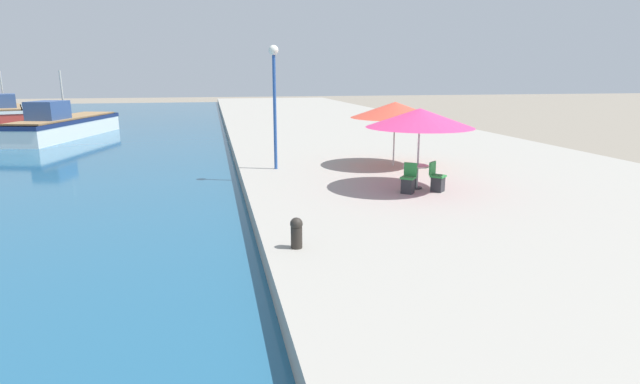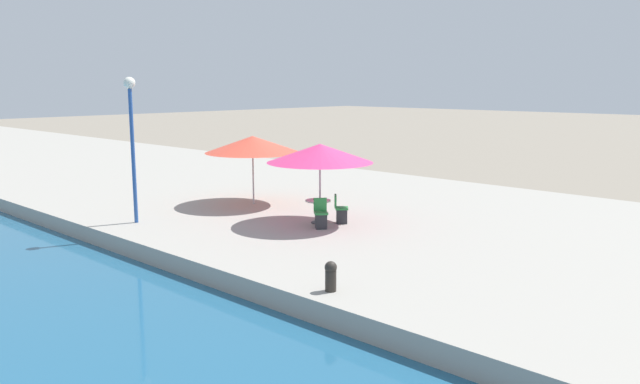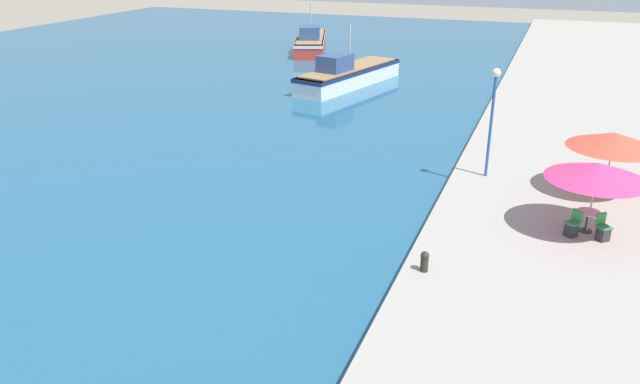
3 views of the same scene
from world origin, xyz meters
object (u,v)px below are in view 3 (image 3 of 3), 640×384
at_px(cafe_umbrella_white, 614,140).
at_px(fishing_boat_mid, 311,42).
at_px(cafe_chair_right, 603,231).
at_px(cafe_table, 588,217).
at_px(cafe_umbrella_pink, 597,171).
at_px(lamppost, 493,104).
at_px(mooring_bollard, 425,261).
at_px(cafe_chair_left, 572,227).
at_px(fishing_boat_near, 348,74).

bearing_deg(cafe_umbrella_white, fishing_boat_mid, 129.23).
bearing_deg(cafe_chair_right, cafe_table, -90.00).
xyz_separation_m(cafe_umbrella_white, cafe_chair_right, (-0.23, -4.47, -1.87)).
xyz_separation_m(cafe_umbrella_pink, cafe_umbrella_white, (0.69, 4.00, -0.03)).
xyz_separation_m(cafe_chair_right, lamppost, (-4.38, 4.80, 2.77)).
bearing_deg(fishing_boat_mid, cafe_chair_right, -73.98).
bearing_deg(cafe_umbrella_white, mooring_bollard, -121.58).
xyz_separation_m(mooring_bollard, lamppost, (0.70, 8.99, 2.74)).
xyz_separation_m(cafe_umbrella_pink, cafe_chair_left, (-0.50, -0.50, -1.90)).
bearing_deg(cafe_table, mooring_bollard, -134.27).
bearing_deg(cafe_chair_left, fishing_boat_mid, -16.21).
distance_m(cafe_umbrella_white, lamppost, 4.72).
bearing_deg(fishing_boat_near, cafe_chair_right, -38.74).
height_order(cafe_chair_right, mooring_bollard, cafe_chair_right).
bearing_deg(cafe_umbrella_white, cafe_table, -100.45).
bearing_deg(cafe_table, cafe_umbrella_pink, -55.48).
distance_m(fishing_boat_near, fishing_boat_mid, 15.31).
distance_m(cafe_chair_right, mooring_bollard, 6.59).
bearing_deg(cafe_umbrella_pink, fishing_boat_mid, 124.97).
relative_size(cafe_umbrella_white, lamppost, 0.76).
height_order(fishing_boat_mid, cafe_table, fishing_boat_mid).
distance_m(fishing_boat_mid, cafe_umbrella_pink, 41.36).
bearing_deg(cafe_chair_left, cafe_umbrella_pink, -94.94).
bearing_deg(cafe_umbrella_white, fishing_boat_near, 134.12).
bearing_deg(cafe_umbrella_pink, cafe_chair_left, -134.73).
distance_m(cafe_chair_right, lamppost, 7.07).
bearing_deg(fishing_boat_mid, lamppost, -75.32).
relative_size(cafe_chair_left, mooring_bollard, 1.39).
distance_m(fishing_boat_mid, lamppost, 35.64).
xyz_separation_m(fishing_boat_near, cafe_chair_right, (16.09, -21.31, -0.01)).
xyz_separation_m(cafe_table, cafe_chair_left, (-0.46, -0.56, -0.21)).
distance_m(cafe_chair_left, lamppost, 6.54).
bearing_deg(cafe_chair_right, fishing_boat_near, -95.91).
relative_size(cafe_table, lamppost, 0.18).
relative_size(cafe_umbrella_pink, cafe_chair_left, 3.65).
relative_size(cafe_umbrella_pink, mooring_bollard, 5.09).
bearing_deg(fishing_boat_near, cafe_chair_left, -40.44).
bearing_deg(cafe_chair_left, lamppost, -14.82).
height_order(fishing_boat_mid, cafe_chair_right, fishing_boat_mid).
distance_m(fishing_boat_near, cafe_chair_left, 26.16).
relative_size(fishing_boat_mid, cafe_chair_left, 11.83).
bearing_deg(lamppost, cafe_umbrella_white, -4.03).
bearing_deg(cafe_umbrella_pink, cafe_table, 124.52).
xyz_separation_m(cafe_table, mooring_bollard, (-4.60, -4.71, -0.18)).
xyz_separation_m(fishing_boat_mid, cafe_umbrella_white, (24.37, -29.86, 1.85)).
height_order(cafe_umbrella_white, cafe_chair_right, cafe_umbrella_white).
xyz_separation_m(cafe_umbrella_pink, cafe_table, (-0.04, 0.05, -1.69)).
bearing_deg(cafe_umbrella_white, cafe_chair_right, -93.01).
height_order(fishing_boat_near, cafe_umbrella_pink, fishing_boat_near).
xyz_separation_m(fishing_boat_near, cafe_table, (15.60, -20.78, 0.20)).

